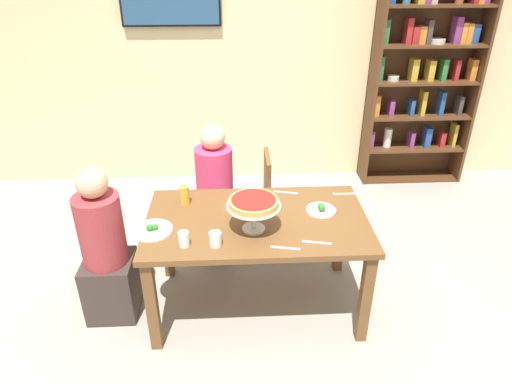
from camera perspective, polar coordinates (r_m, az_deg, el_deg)
name	(u,v)px	position (r m, az deg, el deg)	size (l,w,h in m)	color
ground_plane	(257,303)	(3.48, 0.09, -13.79)	(12.00, 12.00, 0.00)	gray
rear_partition	(245,50)	(4.85, -1.33, 17.45)	(8.00, 0.12, 2.80)	beige
dining_table	(257,231)	(3.08, 0.10, -4.94)	(1.48, 0.87, 0.74)	brown
bookshelf	(425,74)	(5.11, 20.50, 13.77)	(1.10, 0.30, 2.21)	#4C2D19
diner_head_west	(106,256)	(3.27, -18.39, -7.62)	(0.34, 0.34, 1.15)	#382D28
diner_far_left	(215,200)	(3.76, -5.14, -0.96)	(0.34, 0.34, 1.15)	#382D28
chair_far_right	(280,197)	(3.80, 3.04, -0.67)	(0.40, 0.40, 0.87)	brown
deep_dish_pizza_stand	(254,205)	(2.82, -0.31, -1.60)	(0.35, 0.35, 0.22)	silver
salad_plate_near_diner	(321,209)	(3.13, 8.21, -2.17)	(0.20, 0.20, 0.06)	white
salad_plate_far_diner	(152,230)	(2.97, -12.93, -4.67)	(0.26, 0.26, 0.06)	white
beer_glass_amber_tall	(184,195)	(3.20, -9.03, -0.39)	(0.07, 0.07, 0.14)	gold
water_glass_clear_near	(184,239)	(2.78, -9.09, -5.88)	(0.07, 0.07, 0.10)	white
water_glass_clear_far	(215,239)	(2.76, -5.15, -5.93)	(0.07, 0.07, 0.09)	white
cutlery_fork_near	(285,248)	(2.75, 3.70, -7.06)	(0.18, 0.02, 0.01)	silver
cutlery_knife_near	(317,242)	(2.82, 7.68, -6.33)	(0.18, 0.02, 0.01)	silver
cutlery_fork_far	(345,194)	(3.38, 11.16, -0.22)	(0.18, 0.02, 0.01)	silver
cutlery_knife_far	(286,192)	(3.34, 3.77, -0.05)	(0.18, 0.02, 0.01)	silver
cutlery_spare_fork	(246,197)	(3.28, -1.29, -0.60)	(0.18, 0.02, 0.01)	silver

